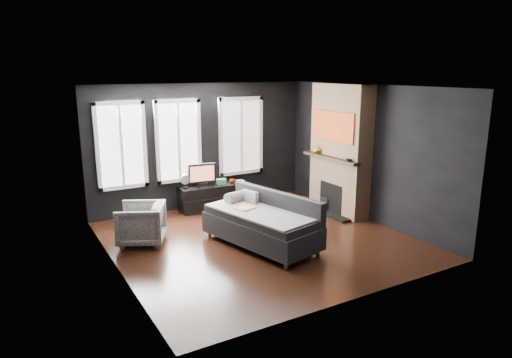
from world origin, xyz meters
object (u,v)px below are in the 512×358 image
monitor (202,173)px  mug (232,180)px  book (237,177)px  media_console (215,196)px  mantel_vase (317,149)px  armchair (141,222)px  sofa (261,221)px

monitor → mug: 0.72m
mug → book: (0.16, 0.06, 0.05)m
book → media_console: bearing=-179.7°
media_console → mantel_vase: mantel_vase is taller
media_console → book: size_ratio=7.68×
monitor → mug: (0.67, -0.10, -0.22)m
monitor → mantel_vase: bearing=-20.0°
mug → mantel_vase: mantel_vase is taller
mantel_vase → armchair: bearing=-177.8°
media_console → mug: bearing=-5.3°
sofa → mug: sofa is taller
media_console → book: (0.57, 0.00, 0.37)m
media_console → sofa: bearing=-93.2°
media_console → mantel_vase: bearing=-27.3°
armchair → book: (2.55, 1.25, 0.24)m
sofa → media_console: sofa is taller
armchair → mantel_vase: mantel_vase is taller
sofa → armchair: (-1.76, 1.14, -0.06)m
armchair → mantel_vase: bearing=118.3°
monitor → book: monitor is taller
monitor → armchair: bearing=-135.8°
media_console → mug: mug is taller
sofa → book: 2.52m
mantel_vase → media_console: bearing=150.5°
sofa → mantel_vase: (2.16, 1.29, 0.86)m
book → monitor: bearing=177.1°
book → mantel_vase: 1.88m
armchair → mug: bearing=142.6°
sofa → mug: bearing=61.1°
sofa → mug: (0.63, 2.33, 0.14)m
mug → book: size_ratio=0.55×
armchair → book: 2.85m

